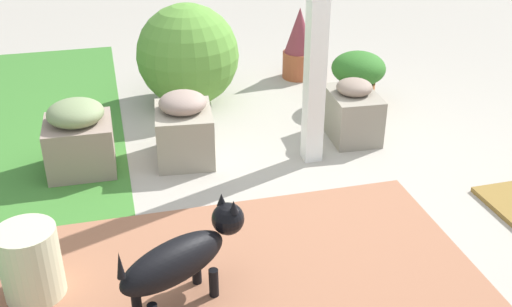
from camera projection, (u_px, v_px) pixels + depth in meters
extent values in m
plane|color=#A8A194|center=(298.00, 189.00, 3.78)|extent=(12.00, 12.00, 0.00)
cube|color=white|center=(318.00, 11.00, 3.67)|extent=(0.12, 0.12, 2.02)
cube|color=gray|center=(352.00, 115.00, 4.37)|extent=(0.48, 0.35, 0.34)
ellipsoid|color=gray|center=(354.00, 87.00, 4.27)|extent=(0.25, 0.25, 0.11)
cube|color=gray|center=(185.00, 134.00, 4.07)|extent=(0.49, 0.41, 0.35)
ellipsoid|color=gray|center=(183.00, 103.00, 3.96)|extent=(0.31, 0.31, 0.14)
cube|color=gray|center=(80.00, 146.00, 3.93)|extent=(0.41, 0.43, 0.34)
ellipsoid|color=gray|center=(75.00, 113.00, 3.82)|extent=(0.36, 0.36, 0.16)
sphere|color=#5A9337|center=(188.00, 55.00, 4.82)|extent=(0.81, 0.81, 0.81)
cylinder|color=#BF6D40|center=(356.00, 94.00, 4.91)|extent=(0.29, 0.29, 0.20)
ellipsoid|color=#2E6923|center=(359.00, 68.00, 4.81)|extent=(0.43, 0.43, 0.26)
cylinder|color=#A04E31|center=(298.00, 65.00, 5.47)|extent=(0.29, 0.29, 0.24)
cone|color=brown|center=(300.00, 30.00, 5.33)|extent=(0.26, 0.26, 0.40)
ellipsoid|color=black|center=(174.00, 262.00, 2.71)|extent=(0.43, 0.57, 0.20)
sphere|color=black|center=(228.00, 219.00, 2.87)|extent=(0.16, 0.16, 0.16)
cone|color=black|center=(221.00, 200.00, 2.86)|extent=(0.05, 0.05, 0.06)
cone|color=black|center=(234.00, 207.00, 2.80)|extent=(0.05, 0.05, 0.06)
cylinder|color=black|center=(197.00, 271.00, 2.94)|extent=(0.05, 0.05, 0.17)
cylinder|color=black|center=(214.00, 284.00, 2.86)|extent=(0.05, 0.05, 0.17)
cylinder|color=black|center=(137.00, 305.00, 2.73)|extent=(0.05, 0.05, 0.17)
cone|color=black|center=(120.00, 265.00, 2.49)|extent=(0.04, 0.04, 0.13)
cylinder|color=beige|center=(31.00, 264.00, 2.83)|extent=(0.28, 0.28, 0.38)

